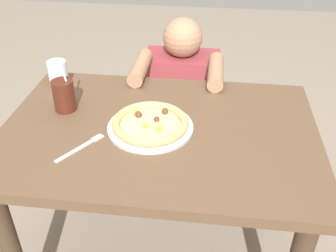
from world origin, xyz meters
name	(u,v)px	position (x,y,z in m)	size (l,w,h in m)	color
dining_table	(159,154)	(0.00, 0.00, 0.63)	(1.17, 0.81, 0.75)	brown
pizza_near	(150,124)	(-0.03, -0.01, 0.77)	(0.32, 0.32, 0.04)	#B7B7BC
drink_cup_colored	(64,95)	(-0.39, 0.09, 0.81)	(0.09, 0.09, 0.22)	#4C1E14
water_cup_clear	(58,73)	(-0.48, 0.28, 0.81)	(0.08, 0.08, 0.11)	silver
fork	(82,147)	(-0.24, -0.15, 0.75)	(0.13, 0.18, 0.00)	silver
diner_seated	(181,110)	(0.02, 0.65, 0.43)	(0.42, 0.52, 0.95)	#333847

